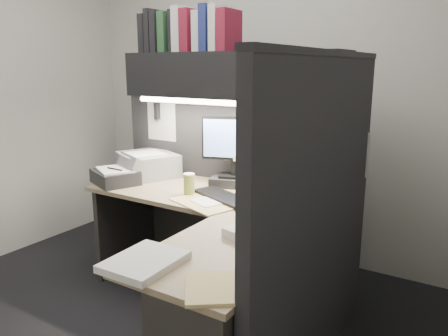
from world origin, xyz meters
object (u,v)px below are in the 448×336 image
(keyboard, at_px, (225,198))
(telephone, at_px, (309,194))
(notebook_stack, at_px, (115,177))
(coffee_cup, at_px, (189,185))
(overhead_shelf, at_px, (230,75))
(printer, at_px, (148,164))
(desk, at_px, (204,279))
(monitor, at_px, (234,159))

(keyboard, distance_m, telephone, 0.53)
(keyboard, bearing_deg, notebook_stack, -152.68)
(keyboard, height_order, coffee_cup, coffee_cup)
(overhead_shelf, relative_size, notebook_stack, 4.77)
(overhead_shelf, distance_m, keyboard, 0.81)
(printer, bearing_deg, telephone, 26.53)
(overhead_shelf, height_order, notebook_stack, overhead_shelf)
(desk, relative_size, coffee_cup, 12.69)
(overhead_shelf, bearing_deg, telephone, -0.16)
(overhead_shelf, relative_size, telephone, 6.93)
(overhead_shelf, height_order, monitor, overhead_shelf)
(printer, height_order, notebook_stack, printer)
(telephone, bearing_deg, monitor, -162.54)
(monitor, xyz_separation_m, keyboard, (0.12, -0.31, -0.18))
(monitor, bearing_deg, notebook_stack, -170.85)
(desk, xyz_separation_m, telephone, (0.29, 0.75, 0.33))
(notebook_stack, bearing_deg, monitor, 27.56)
(desk, relative_size, overhead_shelf, 1.10)
(desk, height_order, printer, printer)
(monitor, height_order, notebook_stack, monitor)
(coffee_cup, bearing_deg, monitor, 67.94)
(notebook_stack, bearing_deg, telephone, 14.52)
(coffee_cup, xyz_separation_m, printer, (-0.58, 0.26, 0.02))
(monitor, bearing_deg, telephone, -23.31)
(overhead_shelf, xyz_separation_m, keyboard, (0.12, -0.26, -0.76))
(keyboard, distance_m, printer, 0.87)
(desk, bearing_deg, overhead_shelf, 111.79)
(telephone, bearing_deg, coffee_cup, -135.43)
(monitor, distance_m, telephone, 0.60)
(telephone, bearing_deg, desk, -88.53)
(overhead_shelf, bearing_deg, notebook_stack, -155.17)
(telephone, xyz_separation_m, printer, (-1.30, -0.04, 0.04))
(telephone, distance_m, coffee_cup, 0.78)
(overhead_shelf, distance_m, coffee_cup, 0.77)
(monitor, relative_size, telephone, 2.19)
(overhead_shelf, xyz_separation_m, notebook_stack, (-0.75, -0.35, -0.72))
(keyboard, bearing_deg, printer, -173.14)
(notebook_stack, bearing_deg, coffee_cup, 4.95)
(keyboard, height_order, notebook_stack, notebook_stack)
(desk, distance_m, monitor, 0.98)
(monitor, bearing_deg, keyboard, -87.70)
(overhead_shelf, distance_m, telephone, 0.93)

